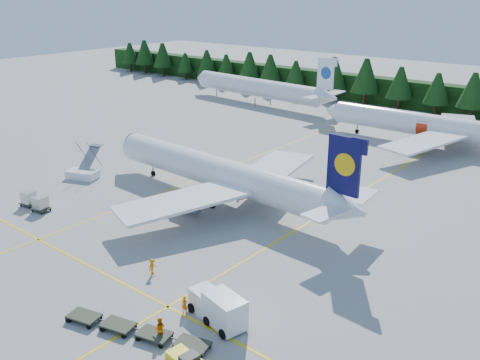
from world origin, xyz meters
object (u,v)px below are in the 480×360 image
Objects in this scene: airstairs at (84,172)px; service_truck at (217,306)px; airliner_navy at (213,171)px; airliner_red at (422,125)px.

airstairs reaches higher than service_truck.
airstairs is 39.81m from service_truck.
airstairs is (-19.04, -6.12, -2.62)m from airliner_navy.
airliner_navy is 6.05× the size of airstairs.
airliner_navy is at bearing -106.13° from airliner_red.
airstairs is at bearing -123.70° from airliner_red.
service_truck is (37.39, -13.67, 0.49)m from airstairs.
airliner_red reaches higher than airstairs.
airliner_navy is 27.07m from service_truck.
airliner_navy reaches higher than airliner_red.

